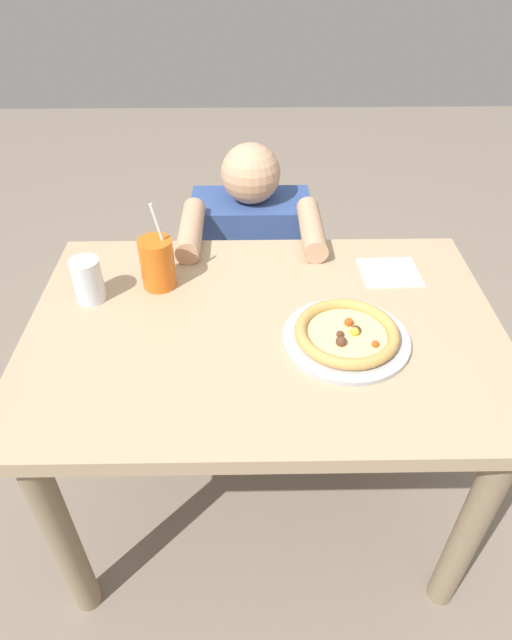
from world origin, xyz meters
name	(u,v)px	position (x,y,z in m)	size (l,w,h in m)	color
ground_plane	(262,497)	(0.00, 0.00, 0.00)	(8.00, 8.00, 0.00)	gray
dining_table	(264,361)	(0.00, 0.00, 0.63)	(1.17, 0.80, 0.75)	tan
pizza_near	(347,335)	(0.19, -0.06, 0.77)	(0.30, 0.30, 0.04)	#B7B7BC
drink_cup_colored	(157,263)	(-0.28, 0.17, 0.82)	(0.09, 0.09, 0.24)	orange
water_cup_clear	(88,280)	(-0.45, 0.11, 0.81)	(0.08, 0.08, 0.12)	silver
paper_napkin	(390,272)	(0.35, 0.22, 0.75)	(0.16, 0.14, 0.00)	white
diner_seated	(251,284)	(-0.03, 0.63, 0.42)	(0.43, 0.53, 0.96)	#333847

